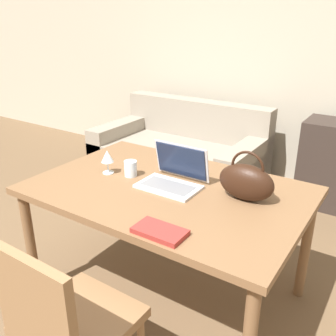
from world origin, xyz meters
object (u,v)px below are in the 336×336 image
(chair, at_px, (65,321))
(handbag, at_px, (246,182))
(wine_glass, at_px, (107,157))
(drinking_glass, at_px, (131,168))
(couch, at_px, (180,157))
(laptop, at_px, (175,174))

(chair, bearing_deg, handbag, 69.39)
(wine_glass, relative_size, handbag, 0.50)
(chair, distance_m, handbag, 1.08)
(chair, relative_size, drinking_glass, 9.12)
(handbag, bearing_deg, drinking_glass, -172.82)
(chair, distance_m, wine_glass, 1.01)
(couch, xyz_separation_m, drinking_glass, (0.57, -1.51, 0.51))
(couch, xyz_separation_m, wine_glass, (0.43, -1.56, 0.57))
(laptop, xyz_separation_m, drinking_glass, (-0.29, -0.04, -0.01))
(handbag, bearing_deg, laptop, -173.86)
(chair, distance_m, drinking_glass, 0.98)
(drinking_glass, bearing_deg, chair, -68.85)
(couch, xyz_separation_m, laptop, (0.86, -1.47, 0.53))
(drinking_glass, xyz_separation_m, wine_glass, (-0.14, -0.04, 0.06))
(drinking_glass, bearing_deg, couch, 110.70)
(handbag, bearing_deg, chair, -111.18)
(chair, xyz_separation_m, drinking_glass, (-0.33, 0.86, 0.31))
(handbag, bearing_deg, couch, 131.83)
(laptop, bearing_deg, handbag, 6.14)
(drinking_glass, height_order, wine_glass, wine_glass)
(drinking_glass, height_order, handbag, handbag)
(drinking_glass, relative_size, handbag, 0.32)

